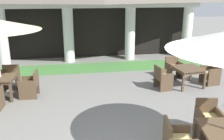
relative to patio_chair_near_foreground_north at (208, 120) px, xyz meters
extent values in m
cylinder|color=white|center=(-6.42, 7.48, 0.90)|extent=(0.51, 0.51, 2.64)
cylinder|color=white|center=(-3.31, 7.48, 0.90)|extent=(0.51, 0.51, 2.64)
cylinder|color=white|center=(-0.20, 7.48, 0.90)|extent=(0.51, 0.51, 2.64)
cylinder|color=white|center=(2.91, 7.48, 0.90)|extent=(0.51, 0.51, 2.64)
cube|color=white|center=(-1.75, 7.48, 2.34)|extent=(10.13, 0.70, 0.24)
cube|color=black|center=(-1.75, 8.38, 0.90)|extent=(9.93, 0.16, 2.64)
cube|color=#47843D|center=(-1.75, 6.17, -0.42)|extent=(12.33, 1.62, 0.01)
cube|color=brown|center=(-0.55, -0.42, -0.12)|extent=(0.08, 0.08, 0.61)
cube|color=brown|center=(-0.01, -0.04, 0.01)|extent=(0.61, 0.63, 0.07)
cube|color=#E0CC7F|center=(-0.01, -0.04, 0.07)|extent=(0.56, 0.58, 0.05)
cube|color=brown|center=(0.04, 0.22, 0.26)|extent=(0.53, 0.15, 0.43)
cube|color=brown|center=(0.23, -0.08, -0.08)|extent=(0.15, 0.55, 0.68)
cube|color=brown|center=(-0.25, 0.01, -0.08)|extent=(0.15, 0.55, 0.68)
cube|color=brown|center=(0.18, -0.32, -0.22)|extent=(0.06, 0.06, 0.40)
cube|color=brown|center=(-0.28, -0.24, -0.22)|extent=(0.06, 0.06, 0.40)
cube|color=brown|center=(0.27, 0.17, -0.22)|extent=(0.06, 0.06, 0.40)
cube|color=brown|center=(-0.20, 0.25, -0.22)|extent=(0.06, 0.06, 0.40)
cube|color=brown|center=(-1.34, -0.76, 0.26)|extent=(0.16, 0.60, 0.46)
cube|color=brown|center=(-1.04, -0.53, -0.08)|extent=(0.57, 0.15, 0.67)
cube|color=brown|center=(-5.51, 3.24, 0.28)|extent=(0.95, 0.95, 0.05)
cube|color=brown|center=(-5.51, 3.24, 0.21)|extent=(0.88, 0.88, 0.09)
cube|color=brown|center=(-5.14, 2.80, -0.13)|extent=(0.08, 0.08, 0.58)
cube|color=brown|center=(-5.08, 3.61, -0.13)|extent=(0.08, 0.08, 0.58)
cube|color=#2D2D2D|center=(-5.51, 3.24, -0.38)|extent=(0.54, 0.54, 0.09)
cube|color=brown|center=(-4.64, 3.17, -0.02)|extent=(0.60, 0.58, 0.07)
cube|color=#E0CC7F|center=(-4.64, 3.17, 0.04)|extent=(0.55, 0.53, 0.05)
cube|color=brown|center=(-4.39, 3.15, 0.24)|extent=(0.10, 0.54, 0.45)
cube|color=brown|center=(-4.66, 2.92, -0.10)|extent=(0.56, 0.10, 0.64)
cube|color=brown|center=(-4.62, 3.41, -0.10)|extent=(0.56, 0.10, 0.64)
cube|color=brown|center=(-4.91, 2.95, -0.24)|extent=(0.06, 0.06, 0.36)
cube|color=brown|center=(-4.87, 3.43, -0.24)|extent=(0.06, 0.06, 0.36)
cube|color=brown|center=(-4.41, 2.91, -0.24)|extent=(0.06, 0.06, 0.36)
cube|color=brown|center=(-4.38, 3.39, -0.24)|extent=(0.06, 0.06, 0.36)
cube|color=brown|center=(-5.45, 4.11, 0.00)|extent=(0.64, 0.54, 0.07)
cube|color=#E0CC7F|center=(-5.45, 4.11, 0.06)|extent=(0.58, 0.49, 0.05)
cube|color=brown|center=(-5.43, 4.33, 0.22)|extent=(0.60, 0.11, 0.37)
cube|color=brown|center=(-5.17, 4.08, -0.08)|extent=(0.10, 0.49, 0.67)
cube|color=brown|center=(-5.72, 4.13, -0.08)|extent=(0.10, 0.49, 0.67)
cube|color=brown|center=(-5.19, 3.87, -0.23)|extent=(0.06, 0.06, 0.38)
cube|color=brown|center=(-5.73, 3.91, -0.23)|extent=(0.06, 0.06, 0.38)
cube|color=brown|center=(-5.16, 4.30, -0.23)|extent=(0.06, 0.06, 0.38)
cube|color=brown|center=(-5.70, 4.34, -0.23)|extent=(0.06, 0.06, 0.38)
cube|color=brown|center=(-5.34, 2.35, -0.09)|extent=(0.10, 0.54, 0.66)
cube|color=brown|center=(-5.33, 2.59, -0.23)|extent=(0.06, 0.06, 0.37)
cube|color=brown|center=(1.01, 3.24, 0.28)|extent=(1.04, 1.04, 0.05)
cube|color=brown|center=(1.01, 3.24, 0.21)|extent=(0.96, 0.96, 0.09)
cube|color=brown|center=(0.62, 2.76, -0.12)|extent=(0.08, 0.08, 0.59)
cube|color=brown|center=(1.49, 2.86, -0.12)|extent=(0.08, 0.08, 0.59)
cube|color=brown|center=(0.52, 3.63, -0.12)|extent=(0.08, 0.08, 0.59)
cube|color=brown|center=(1.39, 3.73, -0.12)|extent=(0.08, 0.08, 0.59)
cube|color=brown|center=(0.90, 4.21, 0.00)|extent=(0.65, 0.57, 0.07)
cube|color=#E0CC7F|center=(0.90, 4.21, 0.06)|extent=(0.59, 0.53, 0.05)
cube|color=brown|center=(0.87, 4.45, 0.23)|extent=(0.60, 0.13, 0.39)
cube|color=brown|center=(1.17, 4.24, -0.09)|extent=(0.12, 0.51, 0.65)
cube|color=brown|center=(0.62, 4.18, -0.09)|extent=(0.12, 0.51, 0.65)
cube|color=brown|center=(1.19, 4.02, -0.23)|extent=(0.06, 0.06, 0.38)
cube|color=brown|center=(0.66, 3.96, -0.23)|extent=(0.06, 0.06, 0.38)
cube|color=brown|center=(1.14, 4.47, -0.23)|extent=(0.06, 0.06, 0.38)
cube|color=brown|center=(0.61, 4.41, -0.23)|extent=(0.06, 0.06, 0.38)
cube|color=brown|center=(0.04, 3.13, -0.02)|extent=(0.55, 0.63, 0.07)
cube|color=#E0CC7F|center=(0.04, 3.13, 0.04)|extent=(0.50, 0.58, 0.05)
cube|color=brown|center=(-0.18, 3.11, 0.23)|extent=(0.12, 0.58, 0.42)
cube|color=brown|center=(0.01, 3.40, -0.09)|extent=(0.49, 0.11, 0.65)
cube|color=brown|center=(0.07, 2.86, -0.09)|extent=(0.49, 0.11, 0.65)
cube|color=brown|center=(0.22, 3.42, -0.23)|extent=(0.06, 0.06, 0.37)
cube|color=brown|center=(0.28, 2.90, -0.23)|extent=(0.06, 0.06, 0.37)
cube|color=brown|center=(-0.21, 3.37, -0.23)|extent=(0.06, 0.06, 0.37)
cube|color=brown|center=(-0.15, 2.85, -0.23)|extent=(0.06, 0.06, 0.37)
cube|color=brown|center=(1.98, 3.35, -0.02)|extent=(0.60, 0.63, 0.07)
cube|color=#E0CC7F|center=(1.98, 3.35, 0.04)|extent=(0.55, 0.58, 0.05)
cube|color=brown|center=(2.22, 3.38, 0.24)|extent=(0.12, 0.57, 0.45)
cube|color=brown|center=(2.01, 3.09, -0.09)|extent=(0.54, 0.12, 0.66)
cube|color=brown|center=(1.95, 3.62, -0.09)|extent=(0.54, 0.12, 0.66)
cube|color=brown|center=(1.77, 3.07, -0.24)|extent=(0.06, 0.06, 0.37)
cube|color=brown|center=(1.71, 3.58, -0.24)|extent=(0.06, 0.06, 0.37)
cube|color=brown|center=(2.25, 3.12, -0.24)|extent=(0.06, 0.06, 0.37)
cube|color=brown|center=(2.19, 3.64, -0.24)|extent=(0.06, 0.06, 0.37)
camera|label=1|loc=(-3.16, -4.93, 2.94)|focal=39.96mm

